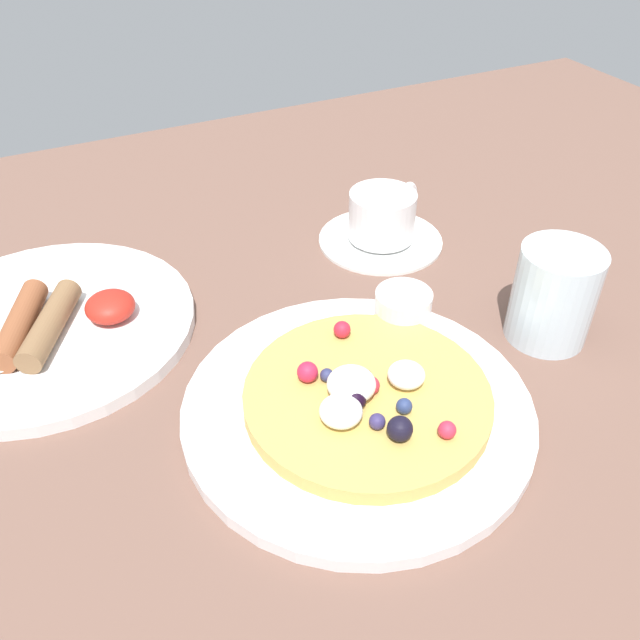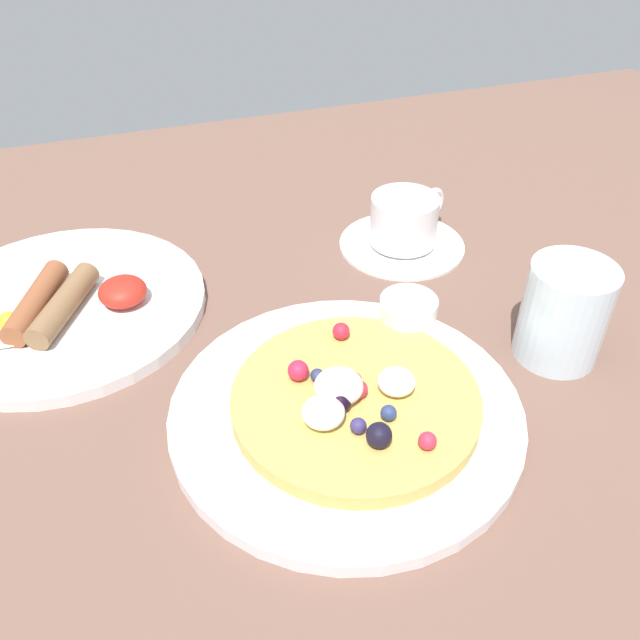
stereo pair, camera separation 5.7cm
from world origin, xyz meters
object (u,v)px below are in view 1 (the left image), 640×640
coffee_saucer (380,239)px  water_glass (554,295)px  pancake_plate (357,409)px  syrup_ramekin (403,306)px  breakfast_plate (47,326)px  coffee_cup (383,214)px

coffee_saucer → water_glass: (5.59, -21.44, 4.29)cm
water_glass → pancake_plate: bearing=-176.2°
syrup_ramekin → water_glass: (12.01, -6.45, 1.73)cm
breakfast_plate → coffee_saucer: size_ratio=1.96×
pancake_plate → coffee_saucer: pancake_plate is taller
breakfast_plate → coffee_saucer: (36.93, 0.19, -0.27)cm
pancake_plate → water_glass: bearing=3.8°
coffee_saucer → coffee_cup: (0.15, 0.07, 3.17)cm
pancake_plate → syrup_ramekin: (9.05, 7.84, 2.28)cm
breakfast_plate → coffee_saucer: bearing=0.3°
pancake_plate → breakfast_plate: same height
coffee_saucer → syrup_ramekin: bearing=-113.2°
coffee_saucer → water_glass: size_ratio=1.52×
pancake_plate → coffee_saucer: (15.46, 22.83, -0.29)cm
breakfast_plate → water_glass: (42.53, -21.25, 4.02)cm
pancake_plate → coffee_cup: size_ratio=2.88×
pancake_plate → coffee_cup: (15.61, 22.89, 2.88)cm
pancake_plate → water_glass: water_glass is taller
syrup_ramekin → breakfast_plate: (-30.52, 14.81, -2.29)cm
pancake_plate → water_glass: (21.05, 1.39, 4.00)cm
syrup_ramekin → pancake_plate: bearing=-139.1°
coffee_cup → water_glass: (5.44, -21.51, 1.12)cm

